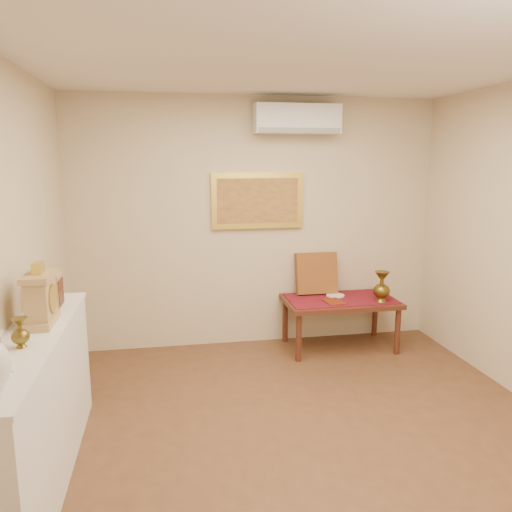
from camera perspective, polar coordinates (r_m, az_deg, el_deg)
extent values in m
plane|color=brown|center=(3.82, 6.71, -21.32)|extent=(4.50, 4.50, 0.00)
plane|color=silver|center=(3.30, 7.84, 22.49)|extent=(4.50, 4.50, 0.00)
cube|color=beige|center=(5.46, 0.11, 3.76)|extent=(4.00, 0.02, 2.70)
cube|color=maroon|center=(5.49, 9.61, -4.85)|extent=(1.14, 0.59, 0.01)
cylinder|color=white|center=(5.58, 9.06, -4.47)|extent=(0.20, 0.20, 0.01)
cube|color=maroon|center=(5.34, 8.87, -5.18)|extent=(0.21, 0.27, 0.01)
cube|color=maroon|center=(5.61, 6.91, -1.95)|extent=(0.46, 0.19, 0.47)
cube|color=white|center=(3.55, -23.85, -16.09)|extent=(0.35, 2.00, 0.95)
cube|color=white|center=(3.36, -24.50, -8.60)|extent=(0.37, 2.02, 0.03)
cube|color=tan|center=(3.56, -23.23, -6.79)|extent=(0.16, 0.36, 0.05)
cube|color=tan|center=(3.52, -23.41, -4.46)|extent=(0.14, 0.30, 0.25)
cylinder|color=beige|center=(3.50, -22.22, -4.44)|extent=(0.01, 0.17, 0.17)
cylinder|color=gold|center=(3.50, -22.13, -4.43)|extent=(0.01, 0.19, 0.19)
cube|color=tan|center=(3.48, -23.59, -2.15)|extent=(0.17, 0.34, 0.04)
cube|color=gold|center=(3.47, -23.66, -1.27)|extent=(0.06, 0.11, 0.07)
cube|color=tan|center=(3.91, -22.50, -3.86)|extent=(0.15, 0.20, 0.22)
cube|color=#502418|center=(3.91, -21.34, -4.55)|extent=(0.01, 0.17, 0.09)
cube|color=#502418|center=(3.89, -21.45, -3.13)|extent=(0.01, 0.17, 0.09)
cube|color=tan|center=(3.89, -22.63, -2.12)|extent=(0.16, 0.21, 0.02)
cube|color=#502418|center=(5.50, 9.60, -5.14)|extent=(1.20, 0.70, 0.05)
cylinder|color=#502418|center=(5.16, 4.89, -9.31)|extent=(0.06, 0.06, 0.50)
cylinder|color=#502418|center=(5.53, 15.86, -8.29)|extent=(0.06, 0.06, 0.50)
cylinder|color=#502418|center=(5.69, 3.35, -7.33)|extent=(0.06, 0.06, 0.50)
cylinder|color=#502418|center=(6.03, 13.44, -6.57)|extent=(0.06, 0.06, 0.50)
cube|color=gold|center=(5.41, 0.16, 6.35)|extent=(1.00, 0.05, 0.60)
cube|color=#AD7F3C|center=(5.38, 0.21, 6.33)|extent=(0.88, 0.01, 0.48)
cube|color=silver|center=(5.40, 4.71, 15.34)|extent=(0.90, 0.24, 0.30)
cube|color=gray|center=(5.27, 5.04, 14.13)|extent=(0.86, 0.02, 0.05)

